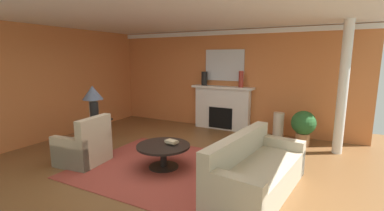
{
  "coord_description": "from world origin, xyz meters",
  "views": [
    {
      "loc": [
        2.77,
        -4.07,
        2.05
      ],
      "look_at": [
        0.07,
        1.11,
        1.0
      ],
      "focal_mm": 24.95,
      "sensor_mm": 36.0,
      "label": 1
    }
  ],
  "objects": [
    {
      "name": "armchair_near_window",
      "position": [
        -1.4,
        -0.63,
        0.31
      ],
      "size": [
        0.87,
        0.87,
        0.95
      ],
      "color": "#C1B293",
      "rests_on": "ground_plane"
    },
    {
      "name": "column_white",
      "position": [
        3.01,
        2.32,
        1.41
      ],
      "size": [
        0.2,
        0.2,
        2.82
      ],
      "primitive_type": "cylinder",
      "color": "white",
      "rests_on": "ground_plane"
    },
    {
      "name": "coffee_table",
      "position": [
        0.1,
        -0.1,
        0.34
      ],
      "size": [
        1.0,
        1.0,
        0.45
      ],
      "color": "black",
      "rests_on": "ground_plane"
    },
    {
      "name": "mantel_mirror",
      "position": [
        0.05,
        3.15,
        1.84
      ],
      "size": [
        1.15,
        0.04,
        0.87
      ],
      "primitive_type": "cube",
      "color": "silver"
    },
    {
      "name": "book_art_folio",
      "position": [
        0.22,
        -0.01,
        0.51
      ],
      "size": [
        0.24,
        0.18,
        0.05
      ],
      "primitive_type": "cube",
      "rotation": [
        0.0,
        0.0,
        -0.2
      ],
      "color": "tan",
      "rests_on": "coffee_table"
    },
    {
      "name": "area_rug",
      "position": [
        0.1,
        -0.1,
        0.01
      ],
      "size": [
        3.06,
        2.62,
        0.01
      ],
      "primitive_type": "cube",
      "color": "#993D33",
      "rests_on": "ground_plane"
    },
    {
      "name": "crown_moulding",
      "position": [
        0.0,
        3.16,
        2.74
      ],
      "size": [
        7.46,
        0.08,
        0.12
      ],
      "primitive_type": "cube",
      "color": "white"
    },
    {
      "name": "table_lamp",
      "position": [
        -1.82,
        0.04,
        1.22
      ],
      "size": [
        0.44,
        0.44,
        0.75
      ],
      "color": "beige",
      "rests_on": "side_table"
    },
    {
      "name": "ceiling_panel",
      "position": [
        0.0,
        0.3,
        2.85
      ],
      "size": [
        7.46,
        6.96,
        0.06
      ],
      "primitive_type": "cube",
      "color": "white"
    },
    {
      "name": "potted_plant",
      "position": [
        2.28,
        2.5,
        0.49
      ],
      "size": [
        0.56,
        0.56,
        0.83
      ],
      "color": "#A8754C",
      "rests_on": "ground_plane"
    },
    {
      "name": "side_table",
      "position": [
        -1.82,
        0.04,
        0.4
      ],
      "size": [
        0.56,
        0.56,
        0.7
      ],
      "color": "black",
      "rests_on": "ground_plane"
    },
    {
      "name": "fireplace",
      "position": [
        0.05,
        3.03,
        0.59
      ],
      "size": [
        1.8,
        0.35,
        1.25
      ],
      "color": "white",
      "rests_on": "ground_plane"
    },
    {
      "name": "vase_tall_corner",
      "position": [
        1.68,
        2.73,
        0.35
      ],
      "size": [
        0.26,
        0.26,
        0.7
      ],
      "primitive_type": "cylinder",
      "color": "beige",
      "rests_on": "ground_plane"
    },
    {
      "name": "book_red_cover",
      "position": [
        0.19,
        0.07,
        0.47
      ],
      "size": [
        0.21,
        0.16,
        0.04
      ],
      "primitive_type": "cube",
      "rotation": [
        0.0,
        0.0,
        -0.04
      ],
      "color": "tan",
      "rests_on": "coffee_table"
    },
    {
      "name": "wall_fireplace",
      "position": [
        0.0,
        3.24,
        1.41
      ],
      "size": [
        7.46,
        0.12,
        2.82
      ],
      "primitive_type": "cube",
      "color": "#CC723D",
      "rests_on": "ground_plane"
    },
    {
      "name": "sofa",
      "position": [
        1.84,
        -0.15,
        0.3
      ],
      "size": [
        1.17,
        2.2,
        0.85
      ],
      "color": "#BCB299",
      "rests_on": "ground_plane"
    },
    {
      "name": "vase_mantel_left",
      "position": [
        -0.5,
        2.98,
        1.45
      ],
      "size": [
        0.17,
        0.17,
        0.4
      ],
      "primitive_type": "cylinder",
      "color": "black",
      "rests_on": "fireplace"
    },
    {
      "name": "vase_on_side_table",
      "position": [
        -1.67,
        -0.08,
        0.91
      ],
      "size": [
        0.18,
        0.18,
        0.42
      ],
      "primitive_type": "cylinder",
      "color": "black",
      "rests_on": "side_table"
    },
    {
      "name": "vase_mantel_right",
      "position": [
        0.6,
        2.98,
        1.47
      ],
      "size": [
        0.13,
        0.13,
        0.44
      ],
      "primitive_type": "cylinder",
      "color": "#9E3328",
      "rests_on": "fireplace"
    },
    {
      "name": "ground_plane",
      "position": [
        0.0,
        0.0,
        0.0
      ],
      "size": [
        8.91,
        8.91,
        0.0
      ],
      "primitive_type": "plane",
      "color": "brown"
    },
    {
      "name": "wall_window",
      "position": [
        -3.49,
        0.3,
        1.41
      ],
      "size": [
        0.12,
        6.96,
        2.82
      ],
      "primitive_type": "cube",
      "color": "#CC723D",
      "rests_on": "ground_plane"
    }
  ]
}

